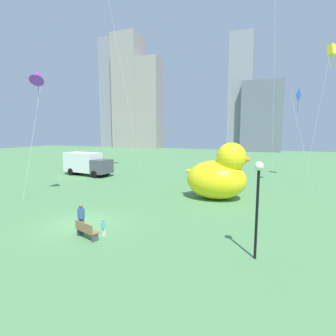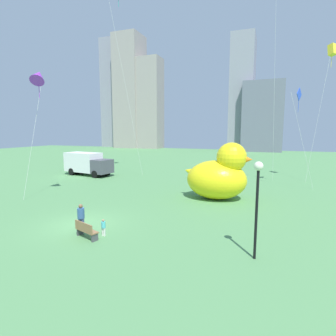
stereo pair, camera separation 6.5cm
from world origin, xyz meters
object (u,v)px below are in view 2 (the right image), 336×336
(park_bench, at_px, (86,230))
(person_child, at_px, (103,227))
(box_truck, at_px, (87,164))
(kite_yellow, at_px, (332,51))
(giant_inflatable_duck, at_px, (219,175))
(kite_blue, at_px, (299,98))
(kite_purple, at_px, (38,76))
(person_adult, at_px, (81,217))
(lamppost, at_px, (257,190))

(park_bench, relative_size, person_child, 1.68)
(box_truck, relative_size, kite_yellow, 0.47)
(giant_inflatable_duck, xyz_separation_m, box_truck, (-17.80, 6.26, -0.55))
(park_bench, bearing_deg, box_truck, 126.88)
(park_bench, bearing_deg, kite_blue, 58.76)
(box_truck, xyz_separation_m, kite_purple, (4.28, -11.24, 8.41))
(person_adult, height_order, box_truck, box_truck)
(person_adult, distance_m, kite_yellow, 28.65)
(park_bench, bearing_deg, lamppost, 5.30)
(kite_purple, relative_size, kite_blue, 1.09)
(park_bench, height_order, kite_blue, kite_blue)
(park_bench, relative_size, kite_purple, 0.15)
(lamppost, relative_size, box_truck, 0.64)
(person_adult, xyz_separation_m, giant_inflatable_duck, (5.86, 10.07, 1.13))
(box_truck, bearing_deg, kite_blue, 3.56)
(kite_yellow, bearing_deg, person_adult, -125.98)
(person_adult, height_order, kite_blue, kite_blue)
(person_adult, relative_size, kite_purple, 0.15)
(giant_inflatable_duck, height_order, kite_purple, kite_purple)
(lamppost, height_order, kite_blue, kite_blue)
(park_bench, relative_size, box_truck, 0.23)
(person_child, bearing_deg, person_adult, 176.29)
(person_child, height_order, lamppost, lamppost)
(kite_yellow, distance_m, kite_blue, 6.38)
(box_truck, xyz_separation_m, kite_blue, (24.06, 1.50, 7.33))
(lamppost, bearing_deg, park_bench, -174.70)
(person_adult, height_order, giant_inflatable_duck, giant_inflatable_duck)
(person_child, xyz_separation_m, kite_yellow, (13.55, 20.86, 13.11))
(box_truck, distance_m, kite_purple, 14.68)
(lamppost, distance_m, box_truck, 26.80)
(park_bench, bearing_deg, giant_inflatable_duck, 65.17)
(lamppost, distance_m, kite_blue, 18.87)
(kite_blue, bearing_deg, box_truck, -176.44)
(lamppost, bearing_deg, person_child, -178.89)
(park_bench, distance_m, kite_blue, 23.24)
(person_adult, xyz_separation_m, box_truck, (-11.94, 16.33, 0.58))
(kite_purple, xyz_separation_m, kite_blue, (19.77, 12.74, -1.08))
(person_child, xyz_separation_m, giant_inflatable_duck, (4.33, 10.17, 1.49))
(person_child, xyz_separation_m, kite_blue, (10.59, 17.92, 8.28))
(person_adult, relative_size, kite_blue, 0.16)
(park_bench, xyz_separation_m, box_truck, (-12.80, 17.06, 0.99))
(person_adult, distance_m, person_child, 1.57)
(person_adult, relative_size, person_child, 1.71)
(lamppost, bearing_deg, box_truck, 142.52)
(giant_inflatable_duck, xyz_separation_m, lamppost, (3.42, -10.02, 1.12))
(person_child, xyz_separation_m, kite_purple, (-9.18, 5.19, 9.36))
(person_adult, bearing_deg, kite_blue, 55.80)
(kite_purple, bearing_deg, lamppost, -16.56)
(giant_inflatable_duck, bearing_deg, park_bench, -114.83)
(box_truck, bearing_deg, person_adult, -53.82)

